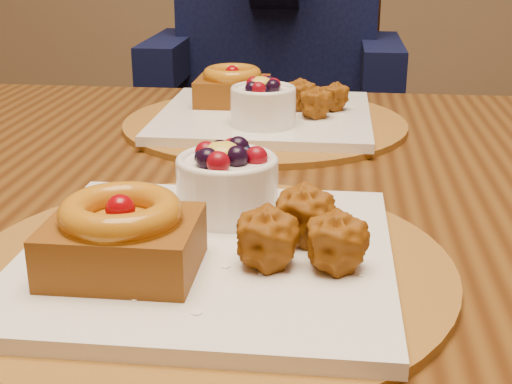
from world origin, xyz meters
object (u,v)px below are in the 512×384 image
at_px(place_setting_near, 205,241).
at_px(place_setting_far, 263,111).
at_px(chair_far, 273,166).
at_px(dining_table, 245,245).

bearing_deg(place_setting_near, place_setting_far, 89.94).
bearing_deg(chair_far, place_setting_near, -86.34).
bearing_deg(place_setting_far, place_setting_near, -90.06).
relative_size(dining_table, chair_far, 1.75).
xyz_separation_m(place_setting_near, chair_far, (-0.04, 1.02, -0.27)).
relative_size(dining_table, place_setting_far, 4.21).
height_order(dining_table, place_setting_far, place_setting_far).
distance_m(place_setting_far, chair_far, 0.65).
xyz_separation_m(dining_table, place_setting_far, (-0.00, 0.22, 0.10)).
xyz_separation_m(place_setting_far, chair_far, (-0.04, 0.59, -0.27)).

